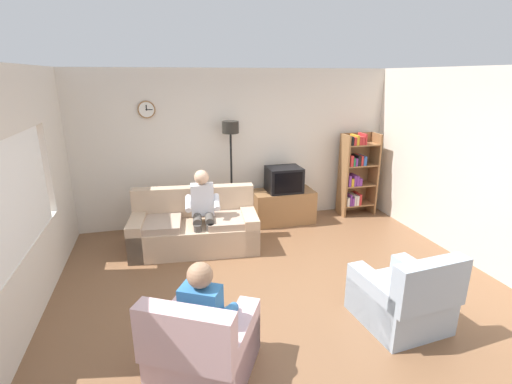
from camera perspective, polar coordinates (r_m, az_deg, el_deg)
The scene contains 13 objects.
ground_plane at distance 4.79m, azimuth 4.55°, elevation -15.13°, with size 12.00×12.00×0.00m, color brown.
back_wall_assembly at distance 6.71m, azimuth -2.77°, elevation 6.92°, with size 6.20×0.17×2.70m.
left_wall_assembly at distance 4.28m, azimuth -34.18°, elevation -2.50°, with size 0.12×5.80×2.70m.
right_wall at distance 5.83m, azimuth 32.50°, elevation 2.54°, with size 0.12×5.80×2.70m, color silver.
couch at distance 5.85m, azimuth -9.37°, elevation -5.56°, with size 1.98×1.08×0.90m.
tv_stand at distance 6.80m, azimuth 4.15°, elevation -2.19°, with size 1.10×0.56×0.59m.
tv at distance 6.62m, azimuth 4.32°, elevation 1.95°, with size 0.60×0.49×0.44m.
bookshelf at distance 7.31m, azimuth 15.06°, elevation 2.86°, with size 0.68×0.36×1.56m.
floor_lamp at distance 6.36m, azimuth -3.89°, elevation 7.21°, with size 0.28×0.28×1.85m.
armchair_near_window at distance 3.57m, azimuth -8.07°, elevation -22.62°, with size 1.13×1.16×0.90m.
armchair_near_bookshelf at distance 4.42m, azimuth 21.51°, elevation -15.08°, with size 0.87×0.95×0.90m.
person_on_couch at distance 5.62m, azimuth -8.16°, elevation -2.25°, with size 0.54×0.57×1.24m.
person_in_left_armchair at distance 3.44m, azimuth -7.72°, elevation -17.69°, with size 0.61×0.63×1.12m.
Camera 1 is at (-1.39, -3.79, 2.58)m, focal length 26.07 mm.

